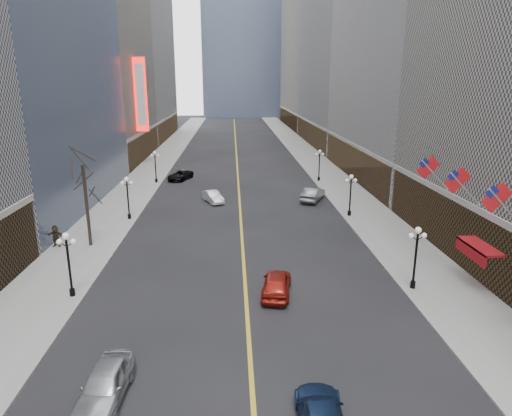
{
  "coord_description": "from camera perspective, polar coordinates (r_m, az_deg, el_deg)",
  "views": [
    {
      "loc": [
        -0.78,
        1.12,
        14.26
      ],
      "look_at": [
        0.4,
        23.9,
        7.88
      ],
      "focal_mm": 32.0,
      "sensor_mm": 36.0,
      "label": 1
    }
  ],
  "objects": [
    {
      "name": "car_nb_mid",
      "position": [
        55.54,
        -5.41,
        1.42
      ],
      "size": [
        2.99,
        4.44,
        1.38
      ],
      "primitive_type": "imported",
      "rotation": [
        0.0,
        0.0,
        0.4
      ],
      "color": "#BBBCBE",
      "rests_on": "ground"
    },
    {
      "name": "car_nb_near",
      "position": [
        23.51,
        -18.36,
        -20.17
      ],
      "size": [
        2.13,
        4.82,
        1.62
      ],
      "primitive_type": "imported",
      "rotation": [
        0.0,
        0.0,
        -0.05
      ],
      "color": "#AAADB1",
      "rests_on": "ground"
    },
    {
      "name": "flag_5",
      "position": [
        39.94,
        20.92,
        4.55
      ],
      "size": [
        2.87,
        0.12,
        2.87
      ],
      "color": "#B2B2B7",
      "rests_on": "ground"
    },
    {
      "name": "awning_c",
      "position": [
        35.27,
        25.92,
        -4.49
      ],
      "size": [
        1.4,
        4.0,
        0.93
      ],
      "color": "maroon",
      "rests_on": "ground"
    },
    {
      "name": "sidewalk_east",
      "position": [
        71.86,
        8.98,
        4.05
      ],
      "size": [
        6.0,
        230.0,
        0.15
      ],
      "primitive_type": "cube",
      "color": "gray",
      "rests_on": "ground"
    },
    {
      "name": "bldg_east_d",
      "position": [
        151.98,
        9.37,
        21.82
      ],
      "size": [
        26.6,
        46.6,
        62.8
      ],
      "color": "#A09985",
      "rests_on": "ground"
    },
    {
      "name": "streetlamp_west_3",
      "position": [
        66.78,
        -12.48,
        5.47
      ],
      "size": [
        1.26,
        0.44,
        4.52
      ],
      "color": "black",
      "rests_on": "sidewalk_west"
    },
    {
      "name": "car_nb_far",
      "position": [
        68.88,
        -9.45,
        4.06
      ],
      "size": [
        3.93,
        5.52,
        1.4
      ],
      "primitive_type": "imported",
      "rotation": [
        0.0,
        0.0,
        -0.36
      ],
      "color": "black",
      "rests_on": "ground"
    },
    {
      "name": "flag_3",
      "position": [
        31.27,
        28.12,
        0.87
      ],
      "size": [
        2.87,
        0.12,
        2.87
      ],
      "color": "#B2B2B7",
      "rests_on": "ground"
    },
    {
      "name": "theatre_marquee",
      "position": [
        80.34,
        -14.2,
        13.56
      ],
      "size": [
        2.0,
        0.55,
        12.0
      ],
      "color": "red",
      "rests_on": "ground"
    },
    {
      "name": "flag_4",
      "position": [
        35.52,
        24.08,
        2.94
      ],
      "size": [
        2.87,
        0.12,
        2.87
      ],
      "color": "#B2B2B7",
      "rests_on": "ground"
    },
    {
      "name": "streetlamp_east_2",
      "position": [
        49.85,
        11.74,
        2.13
      ],
      "size": [
        1.26,
        0.44,
        4.52
      ],
      "color": "black",
      "rests_on": "sidewalk_east"
    },
    {
      "name": "streetlamp_east_1",
      "position": [
        33.49,
        19.38,
        -5.12
      ],
      "size": [
        1.26,
        0.44,
        4.52
      ],
      "color": "black",
      "rests_on": "sidewalk_east"
    },
    {
      "name": "tree_west_far",
      "position": [
        41.69,
        -20.71,
        3.52
      ],
      "size": [
        3.6,
        3.6,
        7.92
      ],
      "color": "#2D231C",
      "rests_on": "sidewalk_west"
    },
    {
      "name": "ped_west_far",
      "position": [
        43.74,
        -23.77,
        -3.22
      ],
      "size": [
        1.87,
        0.84,
        1.95
      ],
      "primitive_type": "imported",
      "rotation": [
        0.0,
        0.0,
        -0.18
      ],
      "color": "black",
      "rests_on": "sidewalk_west"
    },
    {
      "name": "lane_line",
      "position": [
        80.16,
        -2.37,
        5.38
      ],
      "size": [
        0.25,
        200.0,
        0.02
      ],
      "primitive_type": "cube",
      "color": "gold",
      "rests_on": "ground"
    },
    {
      "name": "streetlamp_west_1",
      "position": [
        32.93,
        -22.42,
        -5.79
      ],
      "size": [
        1.26,
        0.44,
        4.52
      ],
      "color": "black",
      "rests_on": "sidewalk_west"
    },
    {
      "name": "sidewalk_west",
      "position": [
        71.56,
        -13.58,
        3.76
      ],
      "size": [
        6.0,
        230.0,
        0.15
      ],
      "primitive_type": "cube",
      "color": "gray",
      "rests_on": "ground"
    },
    {
      "name": "car_sb_far",
      "position": [
        56.31,
        7.13,
        1.74
      ],
      "size": [
        3.83,
        5.51,
        1.72
      ],
      "primitive_type": "imported",
      "rotation": [
        0.0,
        0.0,
        2.71
      ],
      "color": "#484D4F",
      "rests_on": "ground"
    },
    {
      "name": "car_sb_mid",
      "position": [
        31.8,
        2.59,
        -9.41
      ],
      "size": [
        2.67,
        5.0,
        1.62
      ],
      "primitive_type": "imported",
      "rotation": [
        0.0,
        0.0,
        2.97
      ],
      "color": "maroon",
      "rests_on": "ground"
    },
    {
      "name": "streetlamp_east_3",
      "position": [
        67.06,
        7.93,
        5.73
      ],
      "size": [
        1.26,
        0.44,
        4.52
      ],
      "color": "black",
      "rests_on": "sidewalk_east"
    },
    {
      "name": "bldg_west_c",
      "position": [
        91.33,
        -23.2,
        21.33
      ],
      "size": [
        26.6,
        30.6,
        50.8
      ],
      "color": "#A09985",
      "rests_on": "ground"
    },
    {
      "name": "bldg_east_c",
      "position": [
        109.72,
        14.17,
        20.37
      ],
      "size": [
        26.6,
        40.6,
        48.8
      ],
      "color": "#9C9C9F",
      "rests_on": "ground"
    },
    {
      "name": "streetlamp_west_2",
      "position": [
        49.48,
        -15.76,
        1.76
      ],
      "size": [
        1.26,
        0.44,
        4.52
      ],
      "color": "black",
      "rests_on": "sidewalk_west"
    }
  ]
}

